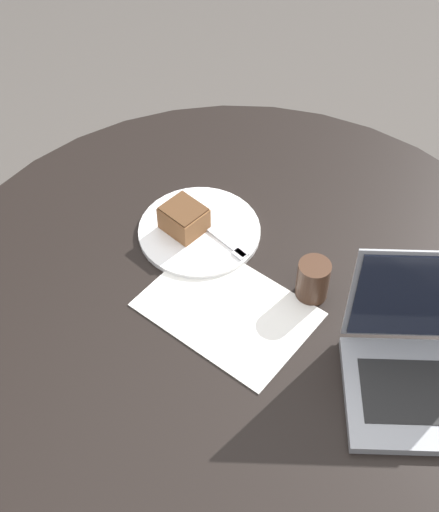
# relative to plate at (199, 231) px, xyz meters

# --- Properties ---
(ground_plane) EXTENTS (12.00, 12.00, 0.00)m
(ground_plane) POSITION_rel_plate_xyz_m (0.18, -0.13, -0.75)
(ground_plane) COLOR #4C4742
(dining_table) EXTENTS (1.30, 1.30, 0.74)m
(dining_table) POSITION_rel_plate_xyz_m (0.18, -0.13, -0.15)
(dining_table) COLOR black
(dining_table) RESTS_ON ground_plane
(paper_document) EXTENTS (0.35, 0.27, 0.00)m
(paper_document) POSITION_rel_plate_xyz_m (0.16, -0.15, -0.00)
(paper_document) COLOR white
(paper_document) RESTS_ON dining_table
(plate) EXTENTS (0.26, 0.26, 0.01)m
(plate) POSITION_rel_plate_xyz_m (0.00, 0.00, 0.00)
(plate) COLOR white
(plate) RESTS_ON dining_table
(cake_slice) EXTENTS (0.10, 0.09, 0.06)m
(cake_slice) POSITION_rel_plate_xyz_m (-0.03, -0.01, 0.04)
(cake_slice) COLOR brown
(cake_slice) RESTS_ON plate
(fork) EXTENTS (0.17, 0.06, 0.00)m
(fork) POSITION_rel_plate_xyz_m (0.06, -0.00, 0.01)
(fork) COLOR silver
(fork) RESTS_ON plate
(coffee_glass) EXTENTS (0.06, 0.06, 0.09)m
(coffee_glass) POSITION_rel_plate_xyz_m (0.28, -0.03, 0.04)
(coffee_glass) COLOR #3D2619
(coffee_glass) RESTS_ON dining_table
(laptop) EXTENTS (0.38, 0.35, 0.25)m
(laptop) POSITION_rel_plate_xyz_m (0.55, -0.10, 0.04)
(laptop) COLOR gray
(laptop) RESTS_ON dining_table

